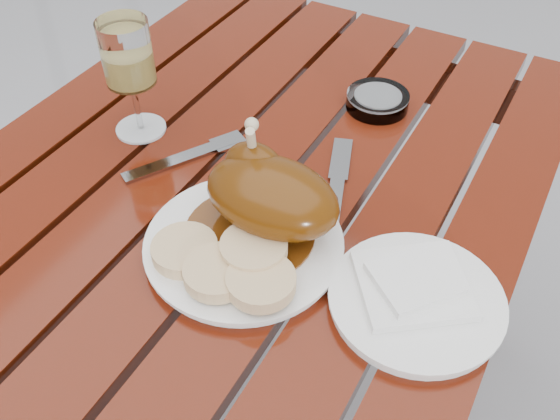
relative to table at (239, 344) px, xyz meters
The scene contains 10 objects.
table is the anchor object (origin of this frame).
dinner_plate 0.40m from the table, 45.77° to the right, with size 0.26×0.26×0.02m, color white.
roast_duck 0.45m from the table, 19.93° to the right, with size 0.19×0.18×0.13m.
bread_dumplings 0.44m from the table, 56.18° to the right, with size 0.20×0.13×0.03m.
wine_glass 0.51m from the table, 162.60° to the left, with size 0.08×0.08×0.19m, color #CDB85D.
side_plate 0.49m from the table, 10.58° to the right, with size 0.21×0.21×0.02m, color white.
napkin 0.50m from the table, ahead, with size 0.13×0.12×0.01m, color white.
ashtray 0.50m from the table, 71.18° to the left, with size 0.10×0.10×0.03m, color #B2B7BC.
fork 0.39m from the table, 163.57° to the left, with size 0.02×0.18×0.01m, color gray.
knife 0.41m from the table, 21.63° to the left, with size 0.02×0.21×0.01m, color gray.
Camera 1 is at (0.38, -0.53, 1.35)m, focal length 40.00 mm.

